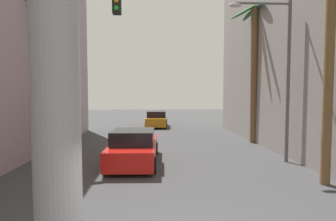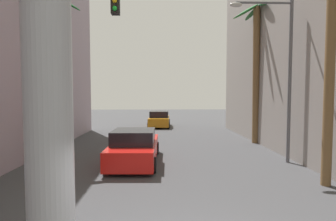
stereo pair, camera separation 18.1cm
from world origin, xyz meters
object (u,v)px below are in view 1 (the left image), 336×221
Objects in this scene: traffic_light_mast at (26,50)px; palm_tree_mid_right at (255,60)px; car_lead at (134,148)px; palm_tree_mid_left at (56,61)px; car_far at (157,119)px; palm_tree_near_right at (330,19)px; street_lamp at (279,65)px.

palm_tree_mid_right reaches higher than traffic_light_mast.
car_lead is 0.54× the size of palm_tree_mid_right.
car_lead is 0.60× the size of palm_tree_mid_left.
palm_tree_near_right is at bearing -71.40° from car_far.
traffic_light_mast is 0.70× the size of palm_tree_near_right.
traffic_light_mast is 0.79× the size of palm_tree_mid_left.
palm_tree_mid_left is at bearing 171.76° from street_lamp.
palm_tree_near_right is at bearing -85.47° from street_lamp.
traffic_light_mast is at bearing -174.64° from palm_tree_near_right.
car_far is (-5.52, 14.04, -3.76)m from street_lamp.
palm_tree_mid_right is (7.36, 4.73, 4.65)m from car_lead.
palm_tree_near_right is (5.77, -17.13, 4.94)m from car_far.
street_lamp is at bearing 94.53° from palm_tree_near_right.
palm_tree_mid_right reaches higher than street_lamp.
street_lamp is 1.54× the size of car_lead.
palm_tree_mid_left reaches higher than car_lead.
palm_tree_mid_left reaches higher than car_far.
palm_tree_mid_right is (0.72, 4.86, 0.85)m from street_lamp.
traffic_light_mast is 6.19m from car_lead.
car_lead is 1.10× the size of car_far.
traffic_light_mast is at bearing -138.72° from palm_tree_mid_right.
car_far is at bearing 124.24° from palm_tree_mid_right.
palm_tree_near_right is (6.88, -3.23, 4.97)m from car_lead.
street_lamp is 0.92× the size of palm_tree_mid_left.
traffic_light_mast reaches higher than car_far.
traffic_light_mast is 1.32× the size of car_lead.
palm_tree_mid_left is at bearing -111.92° from car_far.
car_lead is at bearing -94.59° from car_far.
car_far is 14.08m from palm_tree_mid_left.
street_lamp is 3.32m from palm_tree_near_right.
palm_tree_near_right is (9.61, 0.90, 1.26)m from traffic_light_mast.
traffic_light_mast is 9.74m from palm_tree_near_right.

